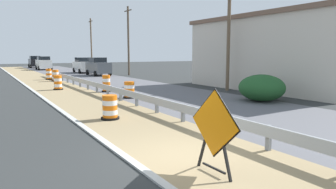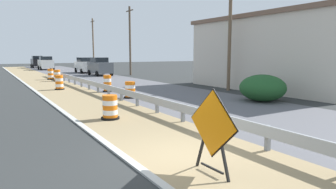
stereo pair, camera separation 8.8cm
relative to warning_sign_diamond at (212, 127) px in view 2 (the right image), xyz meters
The scene contains 21 objects.
ground_plane 1.56m from the warning_sign_diamond, 86.63° to the left, with size 160.00×160.00×0.00m, color #2B2D2D.
median_dirt_strip 1.69m from the warning_sign_diamond, 60.29° to the left, with size 3.59×120.00×0.01m, color #8E7A56.
far_lane_asphalt 6.19m from the warning_sign_diamond, 10.97° to the left, with size 7.07×120.00×0.00m, color #56565B.
curb_near_edge 1.98m from the warning_sign_diamond, 136.66° to the left, with size 0.20×120.00×0.11m, color #ADADA8.
guardrail_median 3.32m from the warning_sign_diamond, 47.39° to the left, with size 0.18×58.30×0.71m.
warning_sign_diamond is the anchor object (origin of this frame).
traffic_barrel_nearest 6.37m from the warning_sign_diamond, 89.29° to the left, with size 0.73×0.73×0.97m.
traffic_barrel_close 11.60m from the warning_sign_diamond, 74.30° to the left, with size 0.75×0.75×0.97m.
traffic_barrel_mid 14.93m from the warning_sign_diamond, 78.37° to the left, with size 0.66×0.66×1.15m.
traffic_barrel_far 17.61m from the warning_sign_diamond, 88.55° to the left, with size 0.68×0.68×1.04m.
traffic_barrel_farther 24.71m from the warning_sign_diamond, 86.07° to the left, with size 0.73×0.73×1.08m.
traffic_barrel_farthest 26.89m from the warning_sign_diamond, 86.80° to the left, with size 0.67×0.67×1.09m.
car_lead_near_lane 54.77m from the warning_sign_diamond, 85.64° to the left, with size 2.11×4.30×2.19m.
car_trailing_near_lane 36.54m from the warning_sign_diamond, 78.04° to the left, with size 2.11×4.79×2.08m.
car_lead_far_lane 47.11m from the warning_sign_diamond, 84.68° to the left, with size 2.19×4.39×2.16m.
car_mid_far_lane 30.86m from the warning_sign_diamond, 75.59° to the left, with size 2.03×4.34×2.15m.
roadside_shop_near 17.90m from the warning_sign_diamond, 32.97° to the left, with size 7.54×13.09×5.33m.
utility_pole_near 15.37m from the warning_sign_diamond, 45.56° to the left, with size 0.24×1.80×7.51m.
utility_pole_mid 30.32m from the warning_sign_diamond, 68.83° to the left, with size 0.24×1.80×8.12m.
utility_pole_far 46.87m from the warning_sign_diamond, 75.34° to the left, with size 0.24×1.80×8.47m.
bush_roadside 10.85m from the warning_sign_diamond, 35.22° to the left, with size 2.51×2.51×1.47m, color #1E4C23.
Camera 2 is at (-4.11, -5.91, 2.60)m, focal length 31.61 mm.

